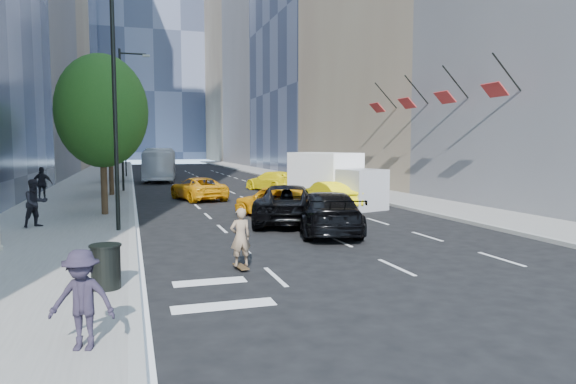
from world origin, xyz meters
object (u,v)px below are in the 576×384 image
object	(u,v)px
black_sedan_mercedes	(327,212)
trash_can	(106,268)
city_bus	(160,164)
box_truck	(334,179)
skateboarder	(241,241)
black_sedan_lincoln	(287,204)

from	to	relation	value
black_sedan_mercedes	trash_can	world-z (taller)	black_sedan_mercedes
city_bus	box_truck	world-z (taller)	city_bus
skateboarder	city_bus	distance (m)	37.58
black_sedan_lincoln	city_bus	size ratio (longest dim) A/B	0.54
black_sedan_lincoln	city_bus	bearing A→B (deg)	-66.38
skateboarder	city_bus	bearing A→B (deg)	-96.84
skateboarder	city_bus	xyz separation A→B (m)	(0.00, 37.57, 0.77)
box_truck	black_sedan_mercedes	bearing A→B (deg)	-131.67
city_bus	skateboarder	bearing A→B (deg)	-84.15
black_sedan_lincoln	box_truck	world-z (taller)	box_truck
black_sedan_lincoln	black_sedan_mercedes	xyz separation A→B (m)	(0.70, -3.00, -0.03)
black_sedan_lincoln	black_sedan_mercedes	size ratio (longest dim) A/B	1.08
skateboarder	trash_can	bearing A→B (deg)	15.90
black_sedan_mercedes	box_truck	world-z (taller)	box_truck
box_truck	black_sedan_lincoln	bearing A→B (deg)	-147.09
black_sedan_mercedes	trash_can	distance (m)	9.98
city_bus	box_truck	xyz separation A→B (m)	(8.11, -24.37, -0.06)
black_sedan_mercedes	trash_can	size ratio (longest dim) A/B	5.79
city_bus	black_sedan_mercedes	bearing A→B (deg)	-76.50
skateboarder	trash_can	size ratio (longest dim) A/B	1.64
skateboarder	trash_can	world-z (taller)	skateboarder
box_truck	skateboarder	bearing A→B (deg)	-139.39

